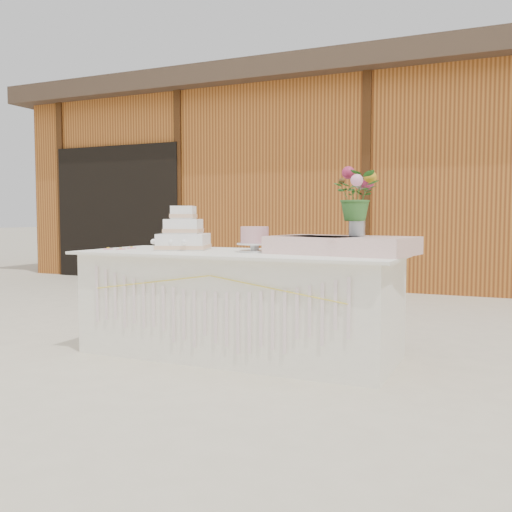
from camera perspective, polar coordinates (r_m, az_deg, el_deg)
The scene contains 9 objects.
ground at distance 4.33m, azimuth -1.65°, elevation -9.81°, with size 80.00×80.00×0.00m, color beige.
barn at distance 9.97m, azimuth 13.55°, elevation 7.59°, with size 12.60×4.60×3.30m.
cake_table at distance 4.25m, azimuth -1.69°, elevation -4.74°, with size 2.40×1.00×0.77m.
wedding_cake at distance 4.52m, azimuth -7.25°, elevation 2.11°, with size 0.48×0.48×0.34m.
pink_cake_stand at distance 4.17m, azimuth -0.14°, elevation 1.82°, with size 0.26×0.26×0.19m.
satin_runner at distance 4.02m, azimuth 8.60°, elevation 1.08°, with size 0.97×0.56×0.12m, color #FFD2CD.
flower_vase at distance 4.07m, azimuth 10.06°, elevation 3.06°, with size 0.11×0.11×0.16m, color #ABABB0.
bouquet at distance 4.07m, azimuth 10.11°, elevation 6.61°, with size 0.31×0.27×0.35m, color #356E2C.
loose_flowers at distance 4.77m, azimuth -12.80°, elevation 0.85°, with size 0.15×0.35×0.02m, color pink, non-canonical shape.
Camera 1 is at (1.83, -3.79, 1.03)m, focal length 40.00 mm.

